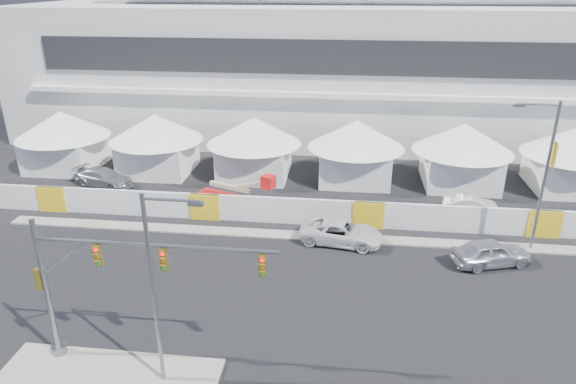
# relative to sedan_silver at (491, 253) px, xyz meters

# --- Properties ---
(ground) EXTENTS (160.00, 160.00, 0.00)m
(ground) POSITION_rel_sedan_silver_xyz_m (-13.46, -10.17, -0.83)
(ground) COLOR black
(ground) RESTS_ON ground
(stadium) EXTENTS (80.00, 24.80, 21.98)m
(stadium) POSITION_rel_sedan_silver_xyz_m (-4.75, 31.33, 8.62)
(stadium) COLOR silver
(stadium) RESTS_ON ground
(tent_row) EXTENTS (53.40, 8.40, 5.40)m
(tent_row) POSITION_rel_sedan_silver_xyz_m (-12.96, 13.83, 2.32)
(tent_row) COLOR white
(tent_row) RESTS_ON ground
(hoarding_fence) EXTENTS (70.00, 0.25, 2.00)m
(hoarding_fence) POSITION_rel_sedan_silver_xyz_m (-7.46, 4.33, 0.17)
(hoarding_fence) COLOR white
(hoarding_fence) RESTS_ON ground
(sedan_silver) EXTENTS (3.31, 5.25, 1.67)m
(sedan_silver) POSITION_rel_sedan_silver_xyz_m (0.00, 0.00, 0.00)
(sedan_silver) COLOR silver
(sedan_silver) RESTS_ON ground
(pickup_curb) EXTENTS (3.34, 5.88, 1.55)m
(pickup_curb) POSITION_rel_sedan_silver_xyz_m (-9.34, 1.76, -0.06)
(pickup_curb) COLOR silver
(pickup_curb) RESTS_ON ground
(lot_car_a) EXTENTS (1.41, 4.02, 1.33)m
(lot_car_a) POSITION_rel_sedan_silver_xyz_m (0.36, 7.76, -0.17)
(lot_car_a) COLOR silver
(lot_car_a) RESTS_ON ground
(lot_car_c) EXTENTS (3.46, 5.63, 1.52)m
(lot_car_c) POSITION_rel_sedan_silver_xyz_m (-29.96, 9.72, -0.07)
(lot_car_c) COLOR #ACADB0
(lot_car_c) RESTS_ON ground
(traffic_mast) EXTENTS (10.96, 0.69, 7.05)m
(traffic_mast) POSITION_rel_sedan_silver_xyz_m (-20.01, -11.17, 3.33)
(traffic_mast) COLOR slate
(traffic_mast) RESTS_ON median_island
(streetlight_median) EXTENTS (2.48, 0.25, 8.97)m
(streetlight_median) POSITION_rel_sedan_silver_xyz_m (-16.66, -12.24, 4.47)
(streetlight_median) COLOR gray
(streetlight_median) RESTS_ON median_island
(streetlight_curb) EXTENTS (2.95, 0.66, 9.96)m
(streetlight_curb) POSITION_rel_sedan_silver_xyz_m (2.95, 2.33, 4.94)
(streetlight_curb) COLOR slate
(streetlight_curb) RESTS_ON ground
(boom_lift) EXTENTS (6.93, 2.63, 3.40)m
(boom_lift) POSITION_rel_sedan_silver_xyz_m (-18.41, 6.60, 0.08)
(boom_lift) COLOR red
(boom_lift) RESTS_ON ground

